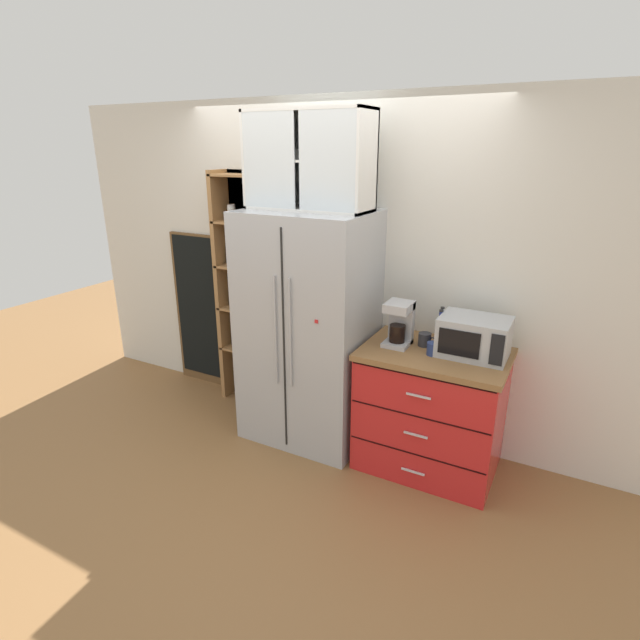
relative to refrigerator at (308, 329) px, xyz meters
name	(u,v)px	position (x,y,z in m)	size (l,w,h in m)	color
ground_plane	(309,431)	(0.00, -0.01, -0.89)	(10.79, 10.79, 0.00)	olive
wall_back_cream	(332,268)	(0.00, 0.39, 0.39)	(5.08, 0.10, 2.55)	silver
refrigerator	(308,329)	(0.00, 0.00, 0.00)	(0.93, 0.71, 1.77)	#ADAFB5
pantry_shelf_column	(249,289)	(-0.75, 0.29, 0.14)	(0.54, 0.26, 2.02)	brown
counter_cabinet	(431,409)	(0.97, 0.02, -0.44)	(0.97, 0.68, 0.89)	red
microwave	(474,337)	(1.20, 0.07, 0.13)	(0.44, 0.33, 0.26)	#ADAFB5
coffee_maker	(399,323)	(0.71, 0.03, 0.16)	(0.17, 0.20, 0.31)	#B7B7BC
mug_charcoal	(425,339)	(0.88, 0.08, 0.05)	(0.12, 0.09, 0.09)	#2D2D33
mug_navy	(433,349)	(0.97, -0.05, 0.05)	(0.12, 0.08, 0.09)	navy
bottle_clear	(441,329)	(0.97, 0.12, 0.13)	(0.06, 0.06, 0.29)	silver
bottle_cobalt	(440,331)	(0.97, 0.09, 0.12)	(0.07, 0.07, 0.27)	navy
upper_cabinet	(310,161)	(0.00, 0.05, 1.21)	(0.89, 0.32, 0.66)	silver
chalkboard_menu	(202,311)	(-1.34, 0.32, -0.16)	(0.60, 0.04, 1.45)	brown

